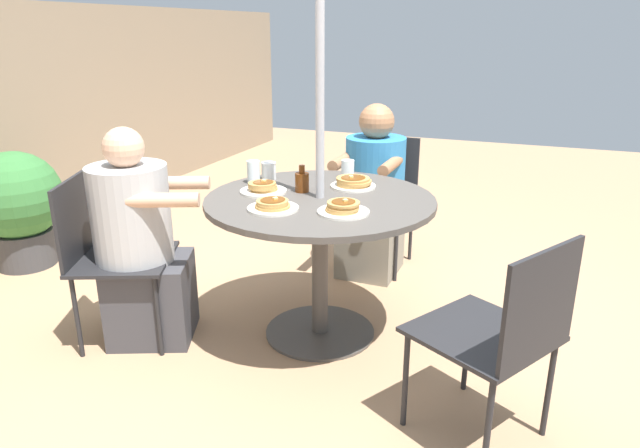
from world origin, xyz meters
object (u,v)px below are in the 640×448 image
Objects in this scene: coffee_cup at (269,171)px; drinking_glass_b at (347,169)px; diner_east at (373,199)px; pancake_plate_b at (353,183)px; patio_chair_east at (381,192)px; pancake_plate_d at (273,206)px; potted_shrub at (17,204)px; pancake_plate_c at (343,208)px; drinking_glass_a at (253,172)px; pancake_plate_a at (263,188)px; patio_chair_south at (105,248)px; patio_chair_north at (503,329)px; syrup_bottle at (302,181)px; diner_south at (141,248)px; patio_table at (320,222)px.

coffee_cup is 0.95× the size of drinking_glass_b.
diner_east is 0.74m from pancake_plate_b.
patio_chair_east is 3.60× the size of pancake_plate_d.
pancake_plate_b is at bearing -86.81° from potted_shrub.
pancake_plate_c is 1.95× the size of drinking_glass_a.
drinking_glass_b is at bearing 89.31° from diner_east.
drinking_glass_b reaches higher than potted_shrub.
pancake_plate_a reaches higher than pancake_plate_d.
coffee_cup is at bearing 114.06° from patio_chair_south.
patio_chair_east is 3.60× the size of pancake_plate_c.
patio_chair_north is 7.02× the size of drinking_glass_a.
pancake_plate_c is 2.47× the size of coffee_cup.
patio_chair_south is at bearing 130.49° from drinking_glass_b.
pancake_plate_b is at bearing 96.02° from patio_chair_east.
pancake_plate_b reaches higher than pancake_plate_d.
coffee_cup is at bearing 65.36° from patio_chair_east.
syrup_bottle is at bearing -0.74° from pancake_plate_d.
syrup_bottle reaches higher than pancake_plate_b.
pancake_plate_c is at bearing -109.46° from pancake_plate_a.
drinking_glass_a is (-0.98, 0.45, 0.32)m from patio_chair_east.
diner_east reaches higher than pancake_plate_c.
diner_east is at bearing 7.12° from pancake_plate_b.
patio_chair_south is at bearing 100.93° from pancake_plate_d.
syrup_bottle reaches higher than pancake_plate_c.
patio_chair_east is at bearing -25.14° from coffee_cup.
drinking_glass_b is (0.97, 0.96, 0.31)m from patio_chair_north.
pancake_plate_d is 0.57m from coffee_cup.
syrup_bottle is (0.09, -0.18, 0.03)m from pancake_plate_a.
syrup_bottle is 0.17× the size of potted_shrub.
patio_chair_east is 1.12m from drinking_glass_a.
patio_chair_north is at bearing -112.61° from pancake_plate_a.
diner_south is 0.77m from pancake_plate_d.
potted_shrub is (-0.01, 1.82, -0.38)m from drinking_glass_a.
drinking_glass_b reaches higher than pancake_plate_d.
drinking_glass_b is (0.30, -0.44, -0.01)m from drinking_glass_a.
diner_south is 0.70m from pancake_plate_a.
diner_south is 4.66× the size of pancake_plate_d.
diner_east is at bearing -18.67° from pancake_plate_a.
pancake_plate_b is at bearing 77.10° from patio_chair_north.
potted_shrub is at bearing 23.94° from patio_chair_east.
pancake_plate_a is 0.20m from drinking_glass_a.
pancake_plate_c reaches higher than patio_table.
drinking_glass_a is at bearing 74.04° from patio_table.
patio_chair_east is 3.60× the size of pancake_plate_b.
diner_south reaches higher than drinking_glass_b.
patio_chair_north is at bearing 63.42° from patio_chair_south.
pancake_plate_a is 0.53m from pancake_plate_c.
patio_chair_north is 3.60× the size of pancake_plate_d.
patio_chair_east reaches higher than pancake_plate_c.
drinking_glass_b is (0.42, 0.00, 0.18)m from patio_table.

